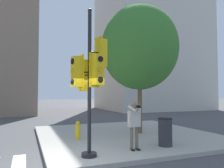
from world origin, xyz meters
TOP-DOWN VIEW (x-y plane):
  - ground_plane at (0.00, 0.00)m, footprint 160.00×160.00m
  - sidewalk_corner at (3.50, 3.50)m, footprint 8.00×8.00m
  - traffic_signal_pole at (0.79, 0.35)m, footprint 1.19×1.18m
  - person_photographer at (2.42, 0.55)m, footprint 0.50×0.53m
  - street_tree at (4.18, 3.32)m, footprint 3.80×3.80m
  - fire_hydrant at (1.02, 2.99)m, footprint 0.19×0.25m
  - trash_bin at (3.73, 0.63)m, footprint 0.53×0.53m
  - building_right at (15.25, 20.19)m, footprint 13.35×11.19m

SIDE VIEW (x-z plane):
  - ground_plane at x=0.00m, z-range 0.00..0.00m
  - sidewalk_corner at x=3.50m, z-range 0.00..0.15m
  - fire_hydrant at x=1.02m, z-range 0.14..0.90m
  - trash_bin at x=3.73m, z-range 0.15..1.17m
  - person_photographer at x=2.42m, z-range 0.31..1.93m
  - traffic_signal_pole at x=0.79m, z-range 0.35..4.93m
  - street_tree at x=4.18m, z-range 1.20..7.49m
  - building_right at x=15.25m, z-range 0.01..18.86m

